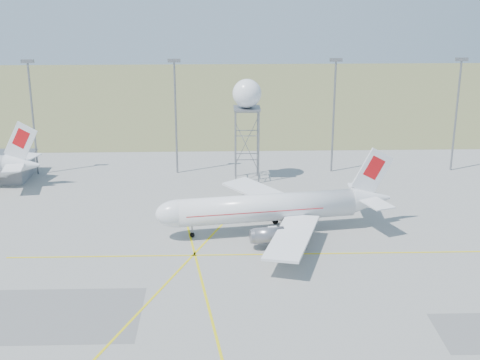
{
  "coord_description": "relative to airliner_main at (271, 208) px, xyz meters",
  "views": [
    {
      "loc": [
        -2.24,
        -49.63,
        36.38
      ],
      "look_at": [
        0.54,
        40.0,
        6.99
      ],
      "focal_mm": 50.0,
      "sensor_mm": 36.0,
      "label": 1
    }
  ],
  "objects": [
    {
      "name": "grass_strip",
      "position": [
        -4.77,
        102.18,
        -3.53
      ],
      "size": [
        400.0,
        120.0,
        0.03
      ],
      "primitive_type": "cube",
      "color": "#535A32",
      "rests_on": "ground"
    },
    {
      "name": "mast_a",
      "position": [
        -39.77,
        28.18,
        8.53
      ],
      "size": [
        2.2,
        0.5,
        20.5
      ],
      "color": "slate",
      "rests_on": "ground"
    },
    {
      "name": "mast_b",
      "position": [
        -14.77,
        28.18,
        8.53
      ],
      "size": [
        2.2,
        0.5,
        20.5
      ],
      "color": "slate",
      "rests_on": "ground"
    },
    {
      "name": "mast_c",
      "position": [
        13.23,
        28.18,
        8.53
      ],
      "size": [
        2.2,
        0.5,
        20.5
      ],
      "color": "slate",
      "rests_on": "ground"
    },
    {
      "name": "mast_d",
      "position": [
        35.23,
        28.18,
        8.53
      ],
      "size": [
        2.2,
        0.5,
        20.5
      ],
      "color": "slate",
      "rests_on": "ground"
    },
    {
      "name": "airliner_main",
      "position": [
        0.0,
        0.0,
        0.0
      ],
      "size": [
        33.91,
        32.65,
        11.56
      ],
      "rotation": [
        0.0,
        0.0,
        3.3
      ],
      "color": "white",
      "rests_on": "ground"
    },
    {
      "name": "radar_tower",
      "position": [
        -2.38,
        23.73,
        6.39
      ],
      "size": [
        4.89,
        4.89,
        17.69
      ],
      "color": "slate",
      "rests_on": "ground"
    }
  ]
}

